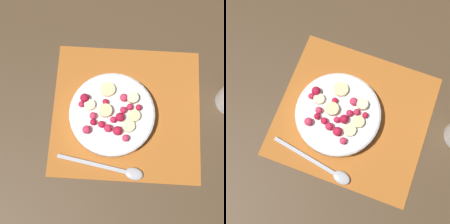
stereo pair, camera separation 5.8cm
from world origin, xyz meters
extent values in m
plane|color=#4C3823|center=(0.00, 0.00, 0.00)|extent=(3.00, 3.00, 0.00)
cube|color=#B26023|center=(0.00, 0.00, 0.00)|extent=(0.36, 0.34, 0.01)
cylinder|color=white|center=(0.03, 0.01, 0.02)|extent=(0.20, 0.20, 0.03)
torus|color=white|center=(0.03, 0.01, 0.03)|extent=(0.20, 0.20, 0.01)
cylinder|color=white|center=(0.03, 0.01, 0.04)|extent=(0.18, 0.18, 0.00)
cylinder|color=beige|center=(-0.01, 0.05, 0.04)|extent=(0.04, 0.04, 0.01)
cylinder|color=beige|center=(0.05, -0.04, 0.04)|extent=(0.05, 0.05, 0.01)
cylinder|color=#F4EAB7|center=(-0.01, -0.02, 0.04)|extent=(0.03, 0.03, 0.01)
cylinder|color=beige|center=(0.05, 0.01, 0.04)|extent=(0.04, 0.04, 0.01)
cylinder|color=#F4EAB7|center=(0.09, 0.00, 0.04)|extent=(0.03, 0.03, 0.01)
cylinder|color=beige|center=(-0.02, 0.02, 0.04)|extent=(0.04, 0.04, 0.01)
sphere|color=red|center=(0.02, 0.06, 0.05)|extent=(0.02, 0.02, 0.02)
sphere|color=#B21433|center=(0.02, 0.03, 0.05)|extent=(0.02, 0.02, 0.02)
sphere|color=#DB3356|center=(0.01, -0.02, 0.05)|extent=(0.02, 0.02, 0.02)
sphere|color=#D12347|center=(0.04, 0.05, 0.05)|extent=(0.02, 0.02, 0.02)
sphere|color=#DB3356|center=(0.08, 0.03, 0.05)|extent=(0.02, 0.02, 0.02)
sphere|color=red|center=(0.05, -0.01, 0.04)|extent=(0.01, 0.01, 0.01)
sphere|color=red|center=(-0.03, 0.00, 0.04)|extent=(0.01, 0.01, 0.01)
sphere|color=#B21433|center=(0.08, 0.04, 0.05)|extent=(0.01, 0.01, 0.01)
sphere|color=#DB3356|center=(0.00, 0.07, 0.05)|extent=(0.02, 0.02, 0.02)
sphere|color=#D12347|center=(0.01, 0.01, 0.05)|extent=(0.02, 0.02, 0.02)
sphere|color=#D12347|center=(0.03, 0.03, 0.04)|extent=(0.01, 0.01, 0.01)
sphere|color=#D12347|center=(0.11, 0.00, 0.04)|extent=(0.01, 0.01, 0.01)
sphere|color=red|center=(0.06, 0.05, 0.05)|extent=(0.02, 0.02, 0.02)
sphere|color=#D12347|center=(-0.01, 0.00, 0.05)|extent=(0.02, 0.02, 0.02)
sphere|color=#B21433|center=(0.10, -0.01, 0.05)|extent=(0.02, 0.02, 0.02)
sphere|color=#DB3356|center=(0.09, 0.06, 0.05)|extent=(0.02, 0.02, 0.02)
cube|color=#B2B2B7|center=(0.08, 0.13, 0.01)|extent=(0.16, 0.04, 0.00)
ellipsoid|color=#B2B2B7|center=(-0.02, 0.15, 0.01)|extent=(0.05, 0.03, 0.01)
camera|label=1|loc=(0.02, 0.21, 0.74)|focal=50.00mm
camera|label=2|loc=(-0.03, 0.20, 0.74)|focal=50.00mm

